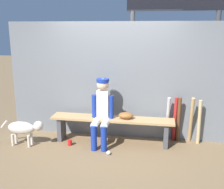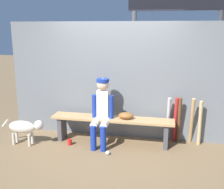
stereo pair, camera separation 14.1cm
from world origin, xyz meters
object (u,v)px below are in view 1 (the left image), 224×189
Objects in this scene: cup_on_ground at (70,143)px; scoreboard at (178,11)px; bat_wood_tan at (191,120)px; baseball at (108,153)px; bat_wood_natural at (199,122)px; bat_aluminum_silver at (168,119)px; bat_wood_dark at (179,120)px; dog at (24,128)px; cup_on_bench at (106,115)px; baseball_glove at (126,116)px; dugout_bench at (112,124)px; bat_aluminum_red at (175,119)px; player_seated at (102,110)px.

cup_on_ground is 3.40m from scoreboard.
bat_wood_tan reaches higher than baseball.
bat_wood_natural is at bearing 11.35° from cup_on_ground.
bat_wood_dark is (0.20, -0.03, 0.01)m from bat_aluminum_silver.
dog is (-2.74, -1.57, -2.13)m from scoreboard.
cup_on_ground is at bearing -168.65° from bat_wood_natural.
bat_aluminum_silver reaches higher than cup_on_bench.
bat_wood_dark is 0.23m from bat_wood_tan.
cup_on_ground is (-1.02, -0.26, -0.50)m from baseball_glove.
bat_aluminum_silver is at bearing 170.33° from bat_wood_dark.
bat_aluminum_red is at bearing 12.56° from dugout_bench.
bat_wood_natural reaches higher than dog.
cup_on_ground is (-1.79, -0.54, -0.39)m from bat_aluminum_silver.
cup_on_bench reaches higher than cup_on_ground.
player_seated is at bearing -165.70° from bat_wood_dark.
bat_aluminum_red is 1.30m from cup_on_bench.
bat_wood_natural reaches higher than baseball_glove.
cup_on_bench is 1.53m from dog.
bat_wood_natural is (1.78, 0.33, -0.25)m from player_seated.
scoreboard is at bearing 29.88° from dog.
bat_wood_natural is 1.73m from cup_on_bench.
cup_on_ground is at bearing 161.63° from baseball.
bat_wood_natural is (0.44, -0.05, -0.02)m from bat_aluminum_red.
scoreboard is (1.28, 1.17, 1.91)m from cup_on_bench.
player_seated is 1.41m from bat_aluminum_red.
dugout_bench is at bearing 33.53° from player_seated.
scoreboard is (-0.07, 0.93, 2.01)m from bat_wood_dark.
bat_aluminum_red is 2.22m from scoreboard.
baseball is at bearing -145.54° from bat_aluminum_red.
bat_aluminum_red is 2.03m from cup_on_ground.
baseball is (0.03, -0.52, -0.34)m from dugout_bench.
player_seated is 16.72× the size of baseball.
dugout_bench reaches higher than cup_on_ground.
cup_on_ground is (-2.36, -0.47, -0.38)m from bat_wood_natural.
dugout_bench is 20.93× the size of cup_on_ground.
cup_on_ground is 1.00× the size of cup_on_bench.
bat_wood_dark reaches higher than baseball.
cup_on_bench is at bearing -166.59° from bat_aluminum_silver.
bat_wood_natural is at bearing -4.68° from bat_wood_dark.
baseball_glove is 1.01m from bat_wood_dark.
bat_aluminum_red is (0.13, -0.02, 0.00)m from bat_aluminum_silver.
cup_on_bench is (-0.14, 0.53, 0.52)m from baseball.
bat_wood_tan is (1.46, 0.25, 0.08)m from dugout_bench.
bat_aluminum_silver is (1.03, 0.28, 0.06)m from dugout_bench.
cup_on_ground is at bearing -143.16° from scoreboard.
bat_aluminum_red is at bearing -8.46° from bat_aluminum_silver.
baseball_glove is at bearing 14.30° from cup_on_ground.
bat_wood_dark is 0.26× the size of scoreboard.
dugout_bench is at bearing -172.40° from bat_wood_natural.
scoreboard is at bearing 89.99° from bat_aluminum_red.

